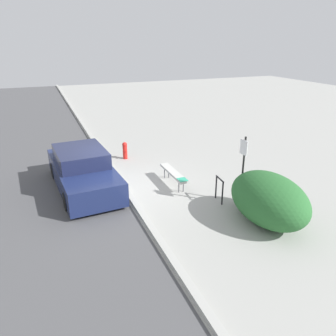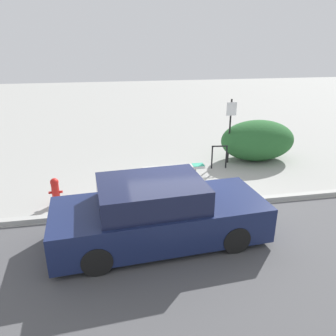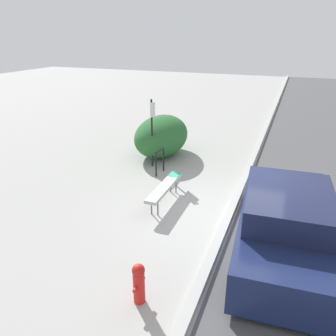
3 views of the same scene
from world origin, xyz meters
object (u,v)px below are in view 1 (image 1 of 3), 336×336
(bike_rack, at_px, (219,187))
(parked_car_near, at_px, (83,171))
(bench, at_px, (174,173))
(fire_hydrant, at_px, (125,150))
(sign_post, at_px, (243,165))

(bike_rack, bearing_deg, parked_car_near, -124.87)
(bench, distance_m, bike_rack, 1.97)
(bike_rack, distance_m, parked_car_near, 4.84)
(bike_rack, relative_size, parked_car_near, 0.18)
(bike_rack, relative_size, fire_hydrant, 1.08)
(bench, height_order, parked_car_near, parked_car_near)
(bench, bearing_deg, sign_post, 30.40)
(bench, height_order, fire_hydrant, fire_hydrant)
(bench, relative_size, fire_hydrant, 2.52)
(bench, xyz_separation_m, fire_hydrant, (-3.43, -0.91, -0.05))
(fire_hydrant, bearing_deg, sign_post, 21.64)
(bike_rack, xyz_separation_m, fire_hydrant, (-5.20, -1.79, -0.09))
(sign_post, height_order, parked_car_near, sign_post)
(bike_rack, xyz_separation_m, parked_car_near, (-2.76, -3.97, 0.15))
(sign_post, xyz_separation_m, parked_car_near, (-3.27, -4.44, -0.73))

